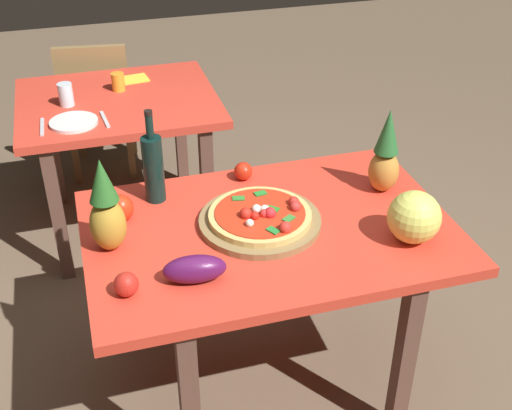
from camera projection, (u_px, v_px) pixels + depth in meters
name	position (u px, v px, depth m)	size (l,w,h in m)	color
ground_plane	(267.00, 377.00, 2.75)	(10.00, 10.00, 0.00)	brown
display_table	(269.00, 247.00, 2.40)	(1.29, 0.87, 0.75)	brown
background_table	(120.00, 119.00, 3.35)	(0.97, 0.82, 0.75)	brown
dining_chair	(98.00, 101.00, 3.93)	(0.45, 0.45, 0.85)	olive
pizza_board	(260.00, 221.00, 2.35)	(0.43, 0.43, 0.03)	olive
pizza	(261.00, 215.00, 2.34)	(0.36, 0.36, 0.06)	#DFB865
wine_bottle	(153.00, 167.00, 2.43)	(0.08, 0.08, 0.36)	black
pineapple_left	(106.00, 210.00, 2.16)	(0.12, 0.12, 0.34)	#B98F2E
pineapple_right	(385.00, 155.00, 2.48)	(0.12, 0.12, 0.33)	#BC8234
melon	(414.00, 217.00, 2.23)	(0.18, 0.18, 0.18)	#DCE060
bell_pepper	(121.00, 208.00, 2.37)	(0.09, 0.09, 0.10)	red
eggplant	(195.00, 269.00, 2.07)	(0.20, 0.09, 0.09)	#501549
tomato_by_bottle	(243.00, 171.00, 2.61)	(0.07, 0.07, 0.07)	red
tomato_at_corner	(126.00, 284.00, 2.02)	(0.08, 0.08, 0.08)	red
drinking_glass_juice	(118.00, 82.00, 3.35)	(0.07, 0.07, 0.09)	orange
drinking_glass_water	(66.00, 95.00, 3.19)	(0.07, 0.07, 0.11)	silver
dinner_plate	(74.00, 122.00, 3.05)	(0.22, 0.22, 0.02)	white
fork_utensil	(42.00, 127.00, 3.01)	(0.02, 0.18, 0.01)	silver
knife_utensil	(105.00, 119.00, 3.08)	(0.02, 0.18, 0.01)	silver
napkin_folded	(134.00, 79.00, 3.50)	(0.14, 0.12, 0.01)	yellow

